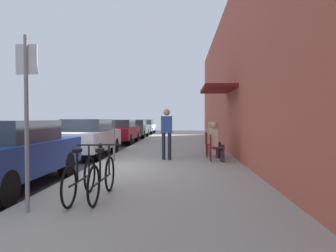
# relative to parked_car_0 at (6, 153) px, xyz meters

# --- Properties ---
(ground_plane) EXTENTS (60.00, 60.00, 0.00)m
(ground_plane) POSITION_rel_parked_car_0_xyz_m (1.10, 1.99, -0.76)
(ground_plane) COLOR #2D2D30
(sidewalk_slab) EXTENTS (4.50, 32.00, 0.12)m
(sidewalk_slab) POSITION_rel_parked_car_0_xyz_m (3.35, 3.99, -0.70)
(sidewalk_slab) COLOR #9E9B93
(sidewalk_slab) RESTS_ON ground_plane
(building_facade) EXTENTS (1.40, 32.00, 6.33)m
(building_facade) POSITION_rel_parked_car_0_xyz_m (5.75, 4.00, 2.41)
(building_facade) COLOR #BC5442
(building_facade) RESTS_ON ground_plane
(parked_car_0) EXTENTS (1.80, 4.40, 1.46)m
(parked_car_0) POSITION_rel_parked_car_0_xyz_m (0.00, 0.00, 0.00)
(parked_car_0) COLOR navy
(parked_car_0) RESTS_ON ground_plane
(parked_car_1) EXTENTS (1.80, 4.40, 1.48)m
(parked_car_1) POSITION_rel_parked_car_0_xyz_m (-0.00, 5.57, 0.01)
(parked_car_1) COLOR silver
(parked_car_1) RESTS_ON ground_plane
(parked_car_2) EXTENTS (1.80, 4.40, 1.43)m
(parked_car_2) POSITION_rel_parked_car_0_xyz_m (-0.00, 11.87, -0.01)
(parked_car_2) COLOR maroon
(parked_car_2) RESTS_ON ground_plane
(parked_car_3) EXTENTS (1.80, 4.40, 1.37)m
(parked_car_3) POSITION_rel_parked_car_0_xyz_m (-0.00, 17.73, -0.03)
(parked_car_3) COLOR #47514C
(parked_car_3) RESTS_ON ground_plane
(parked_car_4) EXTENTS (1.80, 4.40, 1.39)m
(parked_car_4) POSITION_rel_parked_car_0_xyz_m (0.00, 23.74, -0.04)
(parked_car_4) COLOR silver
(parked_car_4) RESTS_ON ground_plane
(parking_meter) EXTENTS (0.12, 0.10, 1.32)m
(parking_meter) POSITION_rel_parked_car_0_xyz_m (1.55, 3.47, 0.13)
(parking_meter) COLOR slate
(parking_meter) RESTS_ON sidewalk_slab
(street_sign) EXTENTS (0.32, 0.06, 2.60)m
(street_sign) POSITION_rel_parked_car_0_xyz_m (1.50, -2.00, 0.88)
(street_sign) COLOR gray
(street_sign) RESTS_ON sidewalk_slab
(bicycle_0) EXTENTS (0.46, 1.71, 0.90)m
(bicycle_0) POSITION_rel_parked_car_0_xyz_m (2.40, -1.17, -0.28)
(bicycle_0) COLOR black
(bicycle_0) RESTS_ON sidewalk_slab
(bicycle_1) EXTENTS (0.46, 1.71, 0.90)m
(bicycle_1) POSITION_rel_parked_car_0_xyz_m (2.04, -1.25, -0.28)
(bicycle_1) COLOR black
(bicycle_1) RESTS_ON sidewalk_slab
(cafe_chair_0) EXTENTS (0.45, 0.45, 0.87)m
(cafe_chair_0) POSITION_rel_parked_car_0_xyz_m (4.78, 3.50, -0.13)
(cafe_chair_0) COLOR maroon
(cafe_chair_0) RESTS_ON sidewalk_slab
(seated_patron_0) EXTENTS (0.43, 0.36, 1.29)m
(seated_patron_0) POSITION_rel_parked_car_0_xyz_m (4.84, 3.50, 0.06)
(seated_patron_0) COLOR #232838
(seated_patron_0) RESTS_ON sidewalk_slab
(cafe_chair_1) EXTENTS (0.56, 0.56, 0.87)m
(cafe_chair_1) POSITION_rel_parked_car_0_xyz_m (4.79, 4.52, -0.13)
(cafe_chair_1) COLOR maroon
(cafe_chair_1) RESTS_ON sidewalk_slab
(seated_patron_1) EXTENTS (0.51, 0.46, 1.29)m
(seated_patron_1) POSITION_rel_parked_car_0_xyz_m (4.84, 4.50, 0.06)
(seated_patron_1) COLOR #232838
(seated_patron_1) RESTS_ON sidewalk_slab
(cafe_chair_2) EXTENTS (0.54, 0.54, 0.87)m
(cafe_chair_2) POSITION_rel_parked_car_0_xyz_m (4.79, 5.10, -0.13)
(cafe_chair_2) COLOR maroon
(cafe_chair_2) RESTS_ON sidewalk_slab
(pedestrian_standing) EXTENTS (0.36, 0.22, 1.70)m
(pedestrian_standing) POSITION_rel_parked_car_0_xyz_m (3.23, 3.87, 0.36)
(pedestrian_standing) COLOR #232838
(pedestrian_standing) RESTS_ON sidewalk_slab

